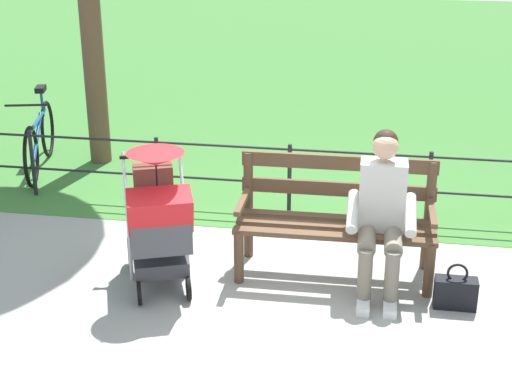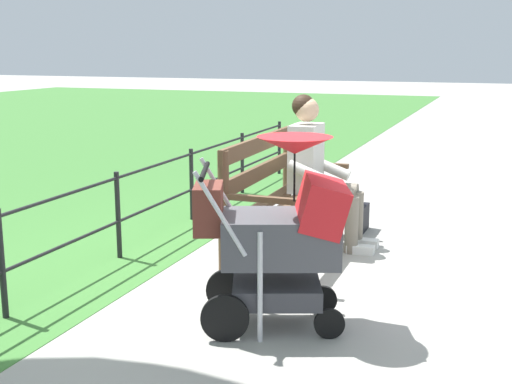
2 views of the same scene
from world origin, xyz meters
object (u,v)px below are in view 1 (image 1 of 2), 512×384
object	(u,v)px
park_bench	(336,213)
stroller	(158,217)
handbag	(455,292)
person_on_bench	(382,209)
bicycle	(40,139)

from	to	relation	value
park_bench	stroller	world-z (taller)	stroller
park_bench	handbag	world-z (taller)	park_bench
park_bench	person_on_bench	size ratio (longest dim) A/B	1.26
bicycle	park_bench	bearing A→B (deg)	151.04
park_bench	bicycle	xyz separation A→B (m)	(3.43, -1.90, -0.16)
park_bench	handbag	distance (m)	1.12
stroller	handbag	bearing A→B (deg)	-179.32
park_bench	stroller	size ratio (longest dim) A/B	1.40
bicycle	person_on_bench	bearing A→B (deg)	150.77
bicycle	handbag	bearing A→B (deg)	151.85
stroller	bicycle	size ratio (longest dim) A/B	0.71
handbag	bicycle	world-z (taller)	bicycle
person_on_bench	bicycle	size ratio (longest dim) A/B	0.79
person_on_bench	stroller	xyz separation A→B (m)	(1.72, 0.25, -0.08)
person_on_bench	bicycle	world-z (taller)	person_on_bench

